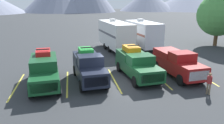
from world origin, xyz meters
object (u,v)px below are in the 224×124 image
Objects in this scene: pickup_truck_a at (44,70)px; pickup_truck_c at (137,63)px; pickup_truck_b at (89,66)px; pickup_truck_d at (177,63)px; person_a at (209,82)px; camper_trailer_a at (115,34)px; camper_trailer_b at (143,34)px.

pickup_truck_a is 0.99× the size of pickup_truck_c.
pickup_truck_a reaches higher than pickup_truck_b.
pickup_truck_d reaches higher than person_a.
camper_trailer_b is at bearing -0.62° from camper_trailer_a.
pickup_truck_c is at bearing -91.30° from camper_trailer_a.
pickup_truck_c is 10.73m from camper_trailer_b.
camper_trailer_a is at bearing 103.74° from person_a.
pickup_truck_b is 0.94× the size of pickup_truck_c.
pickup_truck_d is 3.95m from person_a.
pickup_truck_b is 3.92m from pickup_truck_c.
camper_trailer_a is 1.15× the size of camper_trailer_b.
pickup_truck_a is 12.96m from camper_trailer_a.
pickup_truck_b is at bearing 179.31° from pickup_truck_d.
pickup_truck_c is at bearing 4.26° from pickup_truck_a.
pickup_truck_b reaches higher than person_a.
person_a is (0.40, -3.92, -0.24)m from pickup_truck_d.
camper_trailer_b is 4.89× the size of person_a.
pickup_truck_b is at bearing -175.21° from pickup_truck_c.
camper_trailer_a reaches higher than pickup_truck_b.
pickup_truck_d is 10.96m from camper_trailer_a.
pickup_truck_a is at bearing -125.06° from camper_trailer_a.
person_a is (10.95, -3.80, -0.30)m from pickup_truck_a.
pickup_truck_a is 10.55m from pickup_truck_d.
camper_trailer_b is 14.39m from person_a.
pickup_truck_a is at bearing -136.06° from camper_trailer_b.
camper_trailer_b is (3.75, 10.02, 0.82)m from pickup_truck_c.
camper_trailer_b is at bearing 43.94° from pickup_truck_a.
camper_trailer_a is at bearing 54.94° from pickup_truck_a.
pickup_truck_d is at bearing 95.81° from person_a.
pickup_truck_a reaches higher than pickup_truck_c.
pickup_truck_b is 3.57× the size of person_a.
pickup_truck_d is (7.25, -0.09, -0.06)m from pickup_truck_b.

